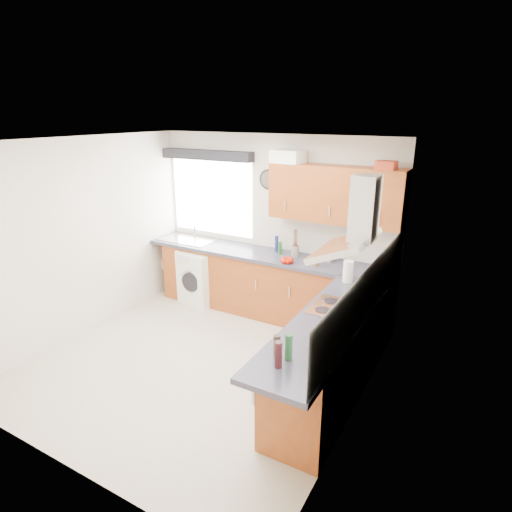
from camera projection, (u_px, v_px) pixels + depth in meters
The scene contains 37 objects.
ground_plane at pixel (202, 362), 4.99m from camera, with size 3.60×3.60×0.00m, color beige.
ceiling at pixel (191, 141), 4.19m from camera, with size 3.60×3.60×0.02m, color white.
wall_back at pixel (273, 225), 6.08m from camera, with size 3.60×0.02×2.50m, color silver.
wall_front at pixel (47, 333), 3.10m from camera, with size 3.60×0.02×2.50m, color silver.
wall_left at pixel (83, 238), 5.43m from camera, with size 0.02×3.60×2.50m, color silver.
wall_right at pixel (362, 295), 3.75m from camera, with size 0.02×3.60×2.50m, color silver.
window at pixel (212, 197), 6.46m from camera, with size 1.40×0.02×1.10m, color white.
window_blind at pixel (207, 155), 6.18m from camera, with size 1.50×0.18×0.14m, color black.
splashback at pixel (370, 290), 4.03m from camera, with size 0.01×3.00×0.54m, color white.
base_cab_back at pixel (257, 283), 6.15m from camera, with size 3.00×0.58×0.86m, color brown.
base_cab_corner at pixel (367, 307), 5.39m from camera, with size 0.60×0.60×0.86m, color brown.
base_cab_right at pixel (331, 359), 4.28m from camera, with size 0.58×2.10×0.86m, color brown.
worktop_back at pixel (263, 255), 5.95m from camera, with size 3.60×0.62×0.05m, color #312F3B.
worktop_right at pixel (328, 324), 4.01m from camera, with size 0.62×2.42×0.05m, color #312F3B.
sink at pixel (187, 237), 6.54m from camera, with size 0.84×0.46×0.10m, color #BABABA, non-canonical shape.
oven at pixel (335, 352), 4.41m from camera, with size 0.56×0.58×0.85m, color black.
hob_plate at pixel (338, 309), 4.25m from camera, with size 0.52×0.52×0.01m, color #BABABA.
extractor_hood at pixel (354, 227), 3.93m from camera, with size 0.52×0.78×0.66m, color #BABABA, non-canonical shape.
upper_cabinets at pixel (335, 194), 5.31m from camera, with size 1.70×0.35×0.70m, color brown.
washing_machine at pixel (202, 276), 6.48m from camera, with size 0.56×0.54×0.82m, color white.
wall_clock at pixel (268, 180), 5.89m from camera, with size 0.28×0.28×0.04m, color black.
casserole at pixel (288, 156), 5.45m from camera, with size 0.39×0.28×0.16m, color white.
storage_box at pixel (386, 165), 4.82m from camera, with size 0.22×0.18×0.10m, color #AA341A.
utensil_pot at pixel (295, 251), 5.77m from camera, with size 0.11×0.11×0.16m, color gray.
kitchen_roll at pixel (348, 272), 4.90m from camera, with size 0.12×0.12×0.25m, color white.
tomato_cluster at pixel (287, 260), 5.55m from camera, with size 0.15×0.15×0.07m, color #BA1002, non-canonical shape.
jar_0 at pixel (277, 244), 5.97m from camera, with size 0.05×0.05×0.22m, color navy.
jar_1 at pixel (329, 254), 5.63m from camera, with size 0.07×0.07×0.18m, color navy.
jar_2 at pixel (330, 255), 5.55m from camera, with size 0.04×0.04×0.19m, color olive.
jar_3 at pixel (329, 256), 5.56m from camera, with size 0.07×0.07×0.16m, color gray.
jar_4 at pixel (316, 259), 5.41m from camera, with size 0.06×0.06×0.20m, color brown.
jar_5 at pixel (295, 251), 5.75m from camera, with size 0.06×0.06×0.16m, color #541C11.
jar_6 at pixel (317, 257), 5.63m from camera, with size 0.04×0.04×0.10m, color brown.
jar_7 at pixel (280, 248), 5.87m from camera, with size 0.06×0.06×0.17m, color #1E5520.
bottle_0 at pixel (278, 355), 3.25m from camera, with size 0.06×0.06×0.22m, color #351316.
bottle_1 at pixel (289, 347), 3.36m from camera, with size 0.06×0.06×0.22m, color #1D5125.
bottle_2 at pixel (277, 346), 3.40m from camera, with size 0.06×0.06×0.19m, color #31231B.
Camera 1 is at (2.68, -3.46, 2.77)m, focal length 30.00 mm.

